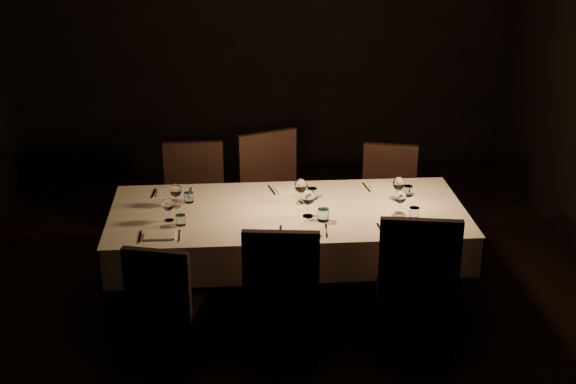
{
  "coord_description": "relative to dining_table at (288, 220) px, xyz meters",
  "views": [
    {
      "loc": [
        -0.39,
        -5.21,
        3.01
      ],
      "look_at": [
        0.0,
        0.0,
        0.9
      ],
      "focal_mm": 50.0,
      "sensor_mm": 36.0,
      "label": 1
    }
  ],
  "objects": [
    {
      "name": "chair_far_center",
      "position": [
        -0.05,
        0.79,
        -0.12
      ],
      "size": [
        0.66,
        0.66,
        1.05
      ],
      "rotation": [
        0.0,
        0.0,
        0.38
      ],
      "color": "black",
      "rests_on": "ground"
    },
    {
      "name": "chair_near_center",
      "position": [
        -0.09,
        -0.73,
        -0.14
      ],
      "size": [
        0.53,
        0.53,
        0.99
      ],
      "rotation": [
        0.0,
        0.0,
        3.02
      ],
      "color": "black",
      "rests_on": "ground"
    },
    {
      "name": "chair_near_left",
      "position": [
        -0.84,
        -0.73,
        -0.2
      ],
      "size": [
        0.52,
        0.52,
        0.88
      ],
      "rotation": [
        0.0,
        0.0,
        2.87
      ],
      "color": "black",
      "rests_on": "ground"
    },
    {
      "name": "place_setting_near_right",
      "position": [
        0.78,
        -0.22,
        0.14
      ],
      "size": [
        0.32,
        0.4,
        0.17
      ],
      "rotation": [
        0.0,
        0.0,
        0.05
      ],
      "color": "silver",
      "rests_on": "dining_table"
    },
    {
      "name": "place_setting_near_center",
      "position": [
        0.14,
        -0.22,
        0.15
      ],
      "size": [
        0.36,
        0.42,
        0.2
      ],
      "rotation": [
        0.0,
        0.0,
        -0.08
      ],
      "color": "silver",
      "rests_on": "dining_table"
    },
    {
      "name": "chair_far_left",
      "position": [
        -0.69,
        0.76,
        -0.14
      ],
      "size": [
        0.49,
        0.49,
        0.99
      ],
      "rotation": [
        0.0,
        0.0,
        0.03
      ],
      "color": "black",
      "rests_on": "ground"
    },
    {
      "name": "chair_near_right",
      "position": [
        0.77,
        -0.74,
        -0.12
      ],
      "size": [
        0.58,
        0.58,
        1.05
      ],
      "rotation": [
        0.0,
        0.0,
        2.96
      ],
      "color": "black",
      "rests_on": "ground"
    },
    {
      "name": "place_setting_far_right",
      "position": [
        0.82,
        0.22,
        0.15
      ],
      "size": [
        0.33,
        0.4,
        0.18
      ],
      "rotation": [
        0.0,
        0.0,
        0.14
      ],
      "color": "silver",
      "rests_on": "dining_table"
    },
    {
      "name": "place_setting_far_center",
      "position": [
        0.11,
        0.22,
        0.15
      ],
      "size": [
        0.35,
        0.41,
        0.19
      ],
      "rotation": [
        0.0,
        0.0,
        0.2
      ],
      "color": "silver",
      "rests_on": "dining_table"
    },
    {
      "name": "dining_table",
      "position": [
        0.0,
        0.0,
        0.0
      ],
      "size": [
        2.52,
        1.12,
        0.76
      ],
      "color": "black",
      "rests_on": "ground"
    },
    {
      "name": "room",
      "position": [
        0.0,
        0.0,
        0.81
      ],
      "size": [
        5.01,
        6.01,
        3.01
      ],
      "color": "black",
      "rests_on": "ground"
    },
    {
      "name": "place_setting_far_left",
      "position": [
        -0.79,
        0.22,
        0.14
      ],
      "size": [
        0.32,
        0.4,
        0.17
      ],
      "rotation": [
        0.0,
        0.0,
        -0.08
      ],
      "color": "silver",
      "rests_on": "dining_table"
    },
    {
      "name": "chair_far_right",
      "position": [
        0.89,
        0.81,
        -0.18
      ],
      "size": [
        0.54,
        0.54,
        0.92
      ],
      "rotation": [
        0.0,
        0.0,
        -0.25
      ],
      "color": "black",
      "rests_on": "ground"
    },
    {
      "name": "place_setting_near_left",
      "position": [
        -0.82,
        -0.22,
        0.14
      ],
      "size": [
        0.3,
        0.39,
        0.17
      ],
      "rotation": [
        0.0,
        0.0,
        0.02
      ],
      "color": "silver",
      "rests_on": "dining_table"
    }
  ]
}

